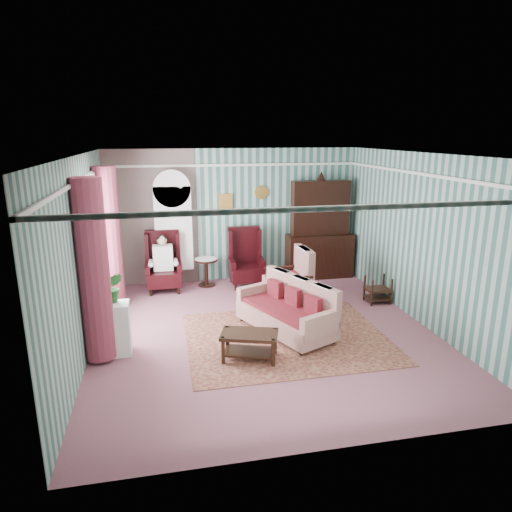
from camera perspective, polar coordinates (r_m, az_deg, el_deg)
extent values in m
plane|color=#8D525F|center=(7.72, 1.06, -9.47)|extent=(6.00, 6.00, 0.00)
cube|color=#366359|center=(10.12, -2.68, 5.08)|extent=(5.50, 0.02, 2.90)
cube|color=#366359|center=(4.51, 9.70, -8.10)|extent=(5.50, 0.02, 2.90)
cube|color=#366359|center=(7.16, -20.87, -0.13)|extent=(0.02, 6.00, 2.90)
cube|color=#366359|center=(8.28, 20.02, 1.91)|extent=(0.02, 6.00, 2.90)
cube|color=silver|center=(7.03, 1.17, 12.58)|extent=(5.50, 6.00, 0.02)
cube|color=#974D61|center=(9.99, -12.95, 4.58)|extent=(1.90, 0.01, 2.90)
cube|color=silver|center=(7.05, 1.16, 9.74)|extent=(5.50, 6.00, 0.05)
cube|color=white|center=(7.71, -20.07, 1.75)|extent=(0.04, 1.50, 1.90)
cylinder|color=brown|center=(6.73, -19.67, -1.84)|extent=(0.44, 0.44, 2.60)
cylinder|color=brown|center=(8.75, -17.94, 2.09)|extent=(0.44, 0.44, 2.60)
cube|color=#BC7B32|center=(10.01, -3.81, 6.69)|extent=(0.30, 0.03, 0.38)
cube|color=white|center=(9.91, -10.25, 2.69)|extent=(0.80, 0.28, 2.24)
cube|color=black|center=(10.37, 8.03, 3.67)|extent=(1.50, 0.56, 2.36)
cube|color=black|center=(9.65, -11.52, -0.75)|extent=(0.76, 0.80, 1.25)
cube|color=black|center=(9.80, -1.24, -0.19)|extent=(0.76, 0.80, 1.25)
cylinder|color=black|center=(9.92, -6.23, -2.04)|extent=(0.50, 0.50, 0.60)
cube|color=black|center=(9.21, 14.98, -4.03)|extent=(0.45, 0.38, 0.54)
cube|color=silver|center=(7.17, -17.65, -8.72)|extent=(0.55, 0.35, 0.80)
cube|color=#511B1D|center=(7.52, 3.84, -10.14)|extent=(3.20, 2.60, 0.01)
cube|color=beige|center=(7.54, 3.70, -6.03)|extent=(1.70, 2.07, 0.99)
cube|color=beige|center=(8.86, 3.96, -3.12)|extent=(0.90, 0.94, 0.89)
cube|color=black|center=(6.77, -0.82, -11.20)|extent=(0.92, 0.69, 0.42)
imported|color=#19501C|center=(6.92, -18.94, -4.40)|extent=(0.44, 0.42, 0.39)
imported|color=#1B531A|center=(7.00, -17.34, -3.78)|extent=(0.26, 0.22, 0.45)
imported|color=#1F561A|center=(7.00, -19.06, -4.39)|extent=(0.23, 0.23, 0.35)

